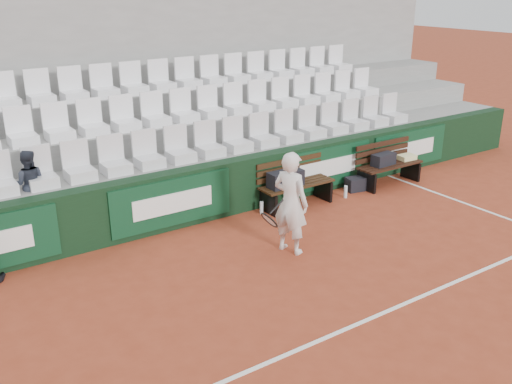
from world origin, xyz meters
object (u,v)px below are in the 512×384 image
Objects in this scene: bench_left at (297,195)px; tennis_player at (291,203)px; sports_bag_ground at (357,184)px; water_bottle_far at (346,192)px; bench_right at (389,174)px; sports_bag_left at (286,179)px; water_bottle_near at (262,208)px; sports_bag_right at (384,159)px; spectator_c at (25,155)px.

tennis_player is at bearing -131.08° from bench_left.
sports_bag_ground reaches higher than water_bottle_far.
tennis_player reaches higher than bench_right.
bench_left is 6.11× the size of water_bottle_far.
bench_left and bench_right have the same top height.
tennis_player is (-1.00, -1.45, 0.22)m from sports_bag_left.
water_bottle_near is (-0.77, 0.05, -0.11)m from bench_left.
water_bottle_far is at bearing 28.33° from tennis_player.
bench_right is 2.64m from sports_bag_left.
sports_bag_ground is at bearing -0.21° from sports_bag_left.
sports_bag_left reaches higher than sports_bag_ground.
bench_left is at bearing 177.30° from sports_bag_right.
water_bottle_far is at bearing -174.79° from sports_bag_right.
bench_right is at bearing -3.30° from water_bottle_near.
spectator_c is (-6.08, 0.93, 1.39)m from sports_bag_ground.
water_bottle_near is 1.73m from tennis_player.
bench_left is at bearing 169.15° from water_bottle_far.
sports_bag_right is (-0.17, 0.03, 0.35)m from bench_right.
sports_bag_right is at bearing -2.70° from bench_left.
water_bottle_near is (-3.11, 0.18, -0.11)m from bench_right.
water_bottle_near is (-0.50, 0.05, -0.48)m from sports_bag_left.
sports_bag_left is at bearing 177.73° from sports_bag_right.
sports_bag_right reaches higher than bench_right.
bench_left is 4.81m from spectator_c.
spectator_c reaches higher than sports_bag_left.
tennis_player is 4.10m from spectator_c.
bench_right is 6.38× the size of water_bottle_near.
tennis_player is (-2.81, -1.45, 0.68)m from sports_bag_ground.
sports_bag_ground is at bearing -0.45° from bench_left.
tennis_player is (-2.33, -1.26, 0.69)m from water_bottle_far.
bench_right is at bearing -2.77° from sports_bag_left.
sports_bag_ground is 0.52m from water_bottle_far.
sports_bag_ground is (-0.80, 0.12, -0.09)m from bench_right.
water_bottle_near is 0.96× the size of water_bottle_far.
tennis_player is at bearing -159.81° from bench_right.
bench_right is (2.34, -0.13, 0.00)m from bench_left.
water_bottle_near is at bearing -173.97° from spectator_c.
tennis_player reaches higher than sports_bag_left.
spectator_c is at bearing 171.28° from sports_bag_ground.
bench_left is 2.02m from tennis_player.
bench_left reaches higher than water_bottle_near.
water_bottle_far is at bearing -172.26° from spectator_c.
sports_bag_right is at bearing -8.25° from sports_bag_ground.
bench_left is 6.38× the size of water_bottle_near.
water_bottle_near is at bearing 176.70° from bench_right.
spectator_c is (-6.70, 1.02, 0.96)m from sports_bag_right.
sports_bag_left is at bearing -178.89° from bench_left.
water_bottle_near is 4.11m from spectator_c.
sports_bag_right is at bearing -2.92° from water_bottle_near.
bench_left is at bearing -172.38° from spectator_c.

